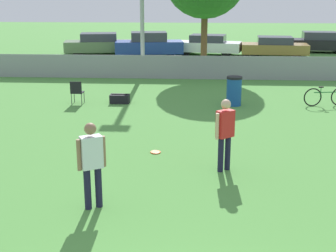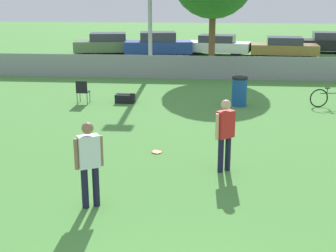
{
  "view_description": "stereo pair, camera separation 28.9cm",
  "coord_description": "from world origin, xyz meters",
  "views": [
    {
      "loc": [
        0.11,
        -3.78,
        3.94
      ],
      "look_at": [
        -0.54,
        6.27,
        1.05
      ],
      "focal_mm": 50.0,
      "sensor_mm": 36.0,
      "label": 1
    },
    {
      "loc": [
        0.4,
        -3.76,
        3.94
      ],
      "look_at": [
        -0.54,
        6.27,
        1.05
      ],
      "focal_mm": 50.0,
      "sensor_mm": 36.0,
      "label": 2
    }
  ],
  "objects": [
    {
      "name": "fence_backline",
      "position": [
        0.0,
        18.0,
        0.55
      ],
      "size": [
        26.52,
        0.07,
        1.21
      ],
      "color": "gray",
      "rests_on": "ground_plane"
    },
    {
      "name": "player_receiver_white",
      "position": [
        -1.82,
        4.23,
        0.96
      ],
      "size": [
        0.49,
        0.39,
        1.67
      ],
      "rotation": [
        0.0,
        0.0,
        0.52
      ],
      "color": "#191933",
      "rests_on": "ground_plane"
    },
    {
      "name": "parked_car_dark",
      "position": [
        8.24,
        28.78,
        0.66
      ],
      "size": [
        4.31,
        2.12,
        1.37
      ],
      "rotation": [
        0.0,
        0.0,
        -0.1
      ],
      "color": "black",
      "rests_on": "ground_plane"
    },
    {
      "name": "parked_car_tan",
      "position": [
        4.91,
        26.36,
        0.62
      ],
      "size": [
        4.23,
        2.14,
        1.25
      ],
      "rotation": [
        0.0,
        0.0,
        -0.07
      ],
      "color": "black",
      "rests_on": "ground_plane"
    },
    {
      "name": "folding_chair_sideline",
      "position": [
        -4.27,
        12.61,
        0.49
      ],
      "size": [
        0.42,
        0.43,
        0.85
      ],
      "rotation": [
        0.0,
        0.0,
        3.13
      ],
      "color": "#333338",
      "rests_on": "ground_plane"
    },
    {
      "name": "gear_bag_sideline",
      "position": [
        -2.76,
        12.88,
        0.16
      ],
      "size": [
        0.71,
        0.39,
        0.34
      ],
      "color": "black",
      "rests_on": "ground_plane"
    },
    {
      "name": "bicycle_sideline",
      "position": [
        4.71,
        12.9,
        0.35
      ],
      "size": [
        1.66,
        0.46,
        0.71
      ],
      "rotation": [
        0.0,
        0.0,
        0.17
      ],
      "color": "black",
      "rests_on": "ground_plane"
    },
    {
      "name": "player_thrower_red",
      "position": [
        0.74,
        6.32,
        0.96
      ],
      "size": [
        0.44,
        0.42,
        1.67
      ],
      "rotation": [
        0.0,
        0.0,
        0.7
      ],
      "color": "#191933",
      "rests_on": "ground_plane"
    },
    {
      "name": "parked_car_olive",
      "position": [
        -6.41,
        26.79,
        0.67
      ],
      "size": [
        4.68,
        2.58,
        1.37
      ],
      "rotation": [
        0.0,
        0.0,
        0.18
      ],
      "color": "black",
      "rests_on": "ground_plane"
    },
    {
      "name": "parked_car_white",
      "position": [
        0.71,
        26.93,
        0.65
      ],
      "size": [
        4.47,
        2.48,
        1.29
      ],
      "rotation": [
        0.0,
        0.0,
        -0.17
      ],
      "color": "black",
      "rests_on": "ground_plane"
    },
    {
      "name": "parked_car_blue",
      "position": [
        -3.07,
        26.28,
        0.71
      ],
      "size": [
        4.5,
        2.36,
        1.5
      ],
      "rotation": [
        0.0,
        0.0,
        0.14
      ],
      "color": "black",
      "rests_on": "ground_plane"
    },
    {
      "name": "trash_bin",
      "position": [
        1.41,
        12.8,
        0.53
      ],
      "size": [
        0.56,
        0.56,
        1.05
      ],
      "color": "#194C99",
      "rests_on": "ground_plane"
    },
    {
      "name": "frisbee_disc",
      "position": [
        -0.94,
        7.44,
        0.01
      ],
      "size": [
        0.27,
        0.27,
        0.03
      ],
      "color": "#E5591E",
      "rests_on": "ground_plane"
    }
  ]
}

